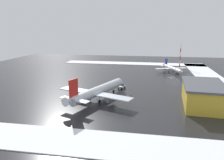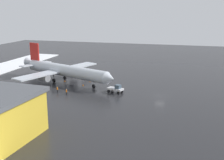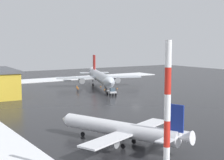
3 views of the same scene
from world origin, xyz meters
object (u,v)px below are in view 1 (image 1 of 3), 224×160
Objects in this scene: traffic_cone_near_nose at (97,94)px; ground_crew_mid_apron at (127,97)px; airplane_distant_tail at (172,68)px; ground_crew_by_nose_gear at (131,95)px; traffic_cone_wingtip_side at (108,94)px; cargo_hangar at (203,94)px; traffic_cone_mid_line at (97,99)px; pushback_tug at (122,86)px; airplane_foreground_jet at (98,91)px; antenna_mast at (180,56)px.

ground_crew_mid_apron is at bearing -108.14° from traffic_cone_near_nose.
airplane_distant_tail is 63.87m from ground_crew_by_nose_gear.
ground_crew_by_nose_gear reaches higher than traffic_cone_wingtip_side.
airplane_distant_tail is 46.99× the size of traffic_cone_near_nose.
traffic_cone_mid_line is (-0.79, 41.85, -4.17)m from cargo_hangar.
cargo_hangar is at bearing -99.41° from traffic_cone_near_nose.
ground_crew_mid_apron reaches higher than traffic_cone_near_nose.
traffic_cone_near_nose is 1.00× the size of traffic_cone_mid_line.
traffic_cone_wingtip_side is at bearing 174.70° from pushback_tug.
cargo_hangar is (-19.10, -34.08, 3.16)m from pushback_tug.
ground_crew_by_nose_gear is at bearing -92.78° from ground_crew_mid_apron.
airplane_foreground_jet is at bearing -75.40° from traffic_cone_mid_line.
pushback_tug reaches higher than traffic_cone_near_nose.
airplane_distant_tail is at bearing -15.27° from pushback_tug.
airplane_foreground_jet is 41.58m from cargo_hangar.
antenna_mast is 31.92× the size of traffic_cone_wingtip_side.
antenna_mast is 88.48m from traffic_cone_wingtip_side.
ground_crew_by_nose_gear is (6.87, -13.24, -2.99)m from airplane_foreground_jet.
ground_crew_by_nose_gear is 29.20m from cargo_hangar.
cargo_hangar reaches higher than traffic_cone_wingtip_side.
traffic_cone_near_nose is at bearing 155.66° from pushback_tug.
airplane_foreground_jet is at bearing 153.32° from antenna_mast.
antenna_mast is 31.92× the size of traffic_cone_near_nose.
cargo_hangar is 42.06m from traffic_cone_mid_line.
traffic_cone_near_nose is 5.30m from traffic_cone_wingtip_side.
ground_crew_mid_apron is 15.15m from traffic_cone_near_nose.
antenna_mast is (79.06, -29.95, 7.81)m from ground_crew_by_nose_gear.
pushback_tug is 9.15× the size of traffic_cone_mid_line.
airplane_distant_tail reaches higher than ground_crew_mid_apron.
antenna_mast is (82.61, -31.36, 7.81)m from ground_crew_mid_apron.
airplane_distant_tail is at bearing -29.47° from traffic_cone_wingtip_side.
traffic_cone_near_nose is (-77.90, 45.74, -8.50)m from antenna_mast.
airplane_foreground_jet is 96.30m from antenna_mast.
pushback_tug reaches higher than traffic_cone_wingtip_side.
pushback_tug is 15.52m from traffic_cone_near_nose.
antenna_mast reaches higher than traffic_cone_wingtip_side.
ground_crew_mid_apron is at bearing -53.17° from airplane_foreground_jet.
airplane_distant_tail is 66.07m from cargo_hangar.
ground_crew_by_nose_gear is 84.91m from antenna_mast.
ground_crew_by_nose_gear is 0.10× the size of antenna_mast.
pushback_tug is 13.05m from traffic_cone_wingtip_side.
traffic_cone_wingtip_side is (-12.12, 4.75, -1.01)m from pushback_tug.
traffic_cone_near_nose is at bearing 15.73° from traffic_cone_mid_line.
airplane_distant_tail is 15.11× the size of ground_crew_mid_apron.
cargo_hangar is 44.93m from traffic_cone_near_nose.
ground_crew_by_nose_gear is at bearing -41.45° from airplane_foreground_jet.
airplane_distant_tail is 46.99× the size of traffic_cone_wingtip_side.
cargo_hangar reaches higher than ground_crew_mid_apron.
pushback_tug is 9.15× the size of traffic_cone_near_nose.
airplane_foreground_jet reaches higher than ground_crew_mid_apron.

